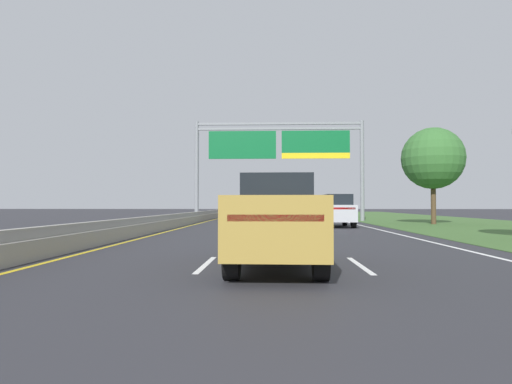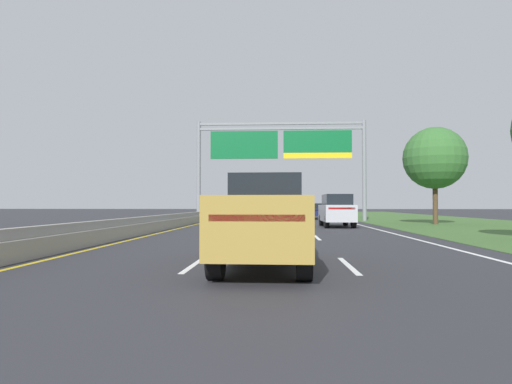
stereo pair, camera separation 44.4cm
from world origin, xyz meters
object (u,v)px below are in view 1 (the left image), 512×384
object	(u,v)px
pickup_truck_gold	(277,221)
car_silver_right_lane_suv	(336,210)
overhead_sign_gantry	(279,149)
car_grey_centre_lane_sedan	(274,210)
car_navy_right_lane_sedan	(313,211)
car_white_left_lane_suv	(235,208)
roadside_tree_mid	(433,158)

from	to	relation	value
pickup_truck_gold	car_silver_right_lane_suv	distance (m)	19.19
overhead_sign_gantry	car_grey_centre_lane_sedan	xyz separation A→B (m)	(-0.45, 11.27, -5.54)
car_silver_right_lane_suv	car_grey_centre_lane_sedan	distance (m)	21.86
pickup_truck_gold	car_grey_centre_lane_sedan	size ratio (longest dim) A/B	1.23
overhead_sign_gantry	pickup_truck_gold	size ratio (longest dim) A/B	2.77
car_navy_right_lane_sedan	car_grey_centre_lane_sedan	bearing A→B (deg)	34.74
pickup_truck_gold	car_grey_centre_lane_sedan	xyz separation A→B (m)	(-0.02, 40.25, -0.26)
overhead_sign_gantry	car_white_left_lane_suv	bearing A→B (deg)	173.84
car_navy_right_lane_sedan	roadside_tree_mid	bearing A→B (deg)	-148.94
overhead_sign_gantry	car_silver_right_lane_suv	world-z (taller)	overhead_sign_gantry
overhead_sign_gantry	pickup_truck_gold	world-z (taller)	overhead_sign_gantry
overhead_sign_gantry	roadside_tree_mid	world-z (taller)	overhead_sign_gantry
car_silver_right_lane_suv	car_grey_centre_lane_sedan	size ratio (longest dim) A/B	1.07
pickup_truck_gold	car_white_left_lane_suv	size ratio (longest dim) A/B	1.15
pickup_truck_gold	car_silver_right_lane_suv	bearing A→B (deg)	-11.12
car_silver_right_lane_suv	car_navy_right_lane_sedan	size ratio (longest dim) A/B	1.06
car_silver_right_lane_suv	car_navy_right_lane_sedan	xyz separation A→B (m)	(-0.12, 16.10, -0.28)
car_silver_right_lane_suv	car_white_left_lane_suv	distance (m)	13.07
pickup_truck_gold	car_grey_centre_lane_sedan	distance (m)	40.25
pickup_truck_gold	car_navy_right_lane_sedan	size ratio (longest dim) A/B	1.22
car_white_left_lane_suv	roadside_tree_mid	size ratio (longest dim) A/B	0.67
car_white_left_lane_suv	roadside_tree_mid	distance (m)	17.07
car_silver_right_lane_suv	roadside_tree_mid	xyz separation A→B (m)	(7.65, 3.90, 3.75)
pickup_truck_gold	car_navy_right_lane_sedan	world-z (taller)	pickup_truck_gold
pickup_truck_gold	roadside_tree_mid	bearing A→B (deg)	-26.25
pickup_truck_gold	car_white_left_lane_suv	xyz separation A→B (m)	(-3.54, 29.41, 0.02)
overhead_sign_gantry	roadside_tree_mid	bearing A→B (deg)	-29.27
pickup_truck_gold	car_grey_centre_lane_sedan	bearing A→B (deg)	1.05
overhead_sign_gantry	car_navy_right_lane_sedan	world-z (taller)	overhead_sign_gantry
pickup_truck_gold	car_navy_right_lane_sedan	distance (m)	35.08
overhead_sign_gantry	pickup_truck_gold	bearing A→B (deg)	-90.85
pickup_truck_gold	roadside_tree_mid	xyz separation A→B (m)	(11.69, 22.67, 3.77)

